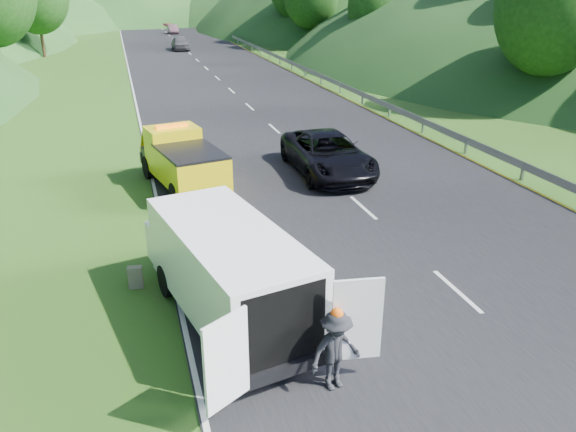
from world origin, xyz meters
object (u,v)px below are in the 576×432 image
object	(u,v)px
white_van	(226,267)
child	(251,273)
tow_truck	(182,160)
worker	(334,387)
suitcase	(136,277)
woman	(214,253)
passing_suv	(327,173)

from	to	relation	value
white_van	child	size ratio (longest dim) A/B	7.68
tow_truck	worker	distance (m)	12.65
tow_truck	worker	size ratio (longest dim) A/B	3.32
child	suitcase	distance (m)	3.05
tow_truck	woman	size ratio (longest dim) A/B	3.70
worker	suitcase	xyz separation A→B (m)	(-3.55, 5.11, 0.30)
white_van	suitcase	bearing A→B (deg)	122.59
white_van	woman	distance (m)	3.72
white_van	worker	distance (m)	3.65
woman	suitcase	world-z (taller)	woman
tow_truck	woman	distance (m)	6.11
passing_suv	child	bearing A→B (deg)	-122.06
child	passing_suv	size ratio (longest dim) A/B	0.15
white_van	child	world-z (taller)	white_van
white_van	worker	bearing A→B (deg)	-75.35
tow_truck	suitcase	size ratio (longest dim) A/B	9.41
white_van	passing_suv	xyz separation A→B (m)	(5.96, 9.52, -1.33)
passing_suv	suitcase	bearing A→B (deg)	-135.72
tow_truck	child	world-z (taller)	tow_truck
suitcase	passing_suv	xyz separation A→B (m)	(7.99, 7.45, -0.30)
child	worker	distance (m)	5.05
tow_truck	white_van	xyz separation A→B (m)	(-0.06, -9.47, 0.21)
woman	suitcase	bearing A→B (deg)	95.42
tow_truck	child	xyz separation A→B (m)	(0.95, -7.49, -1.12)
white_van	woman	world-z (taller)	white_van
child	suitcase	xyz separation A→B (m)	(-3.04, 0.08, 0.30)
woman	child	bearing A→B (deg)	-178.98
tow_truck	woman	xyz separation A→B (m)	(0.18, -6.00, -1.12)
child	passing_suv	bearing A→B (deg)	98.11
woman	child	world-z (taller)	woman
tow_truck	suitcase	xyz separation A→B (m)	(-2.09, -7.40, -0.82)
white_van	passing_suv	distance (m)	11.31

